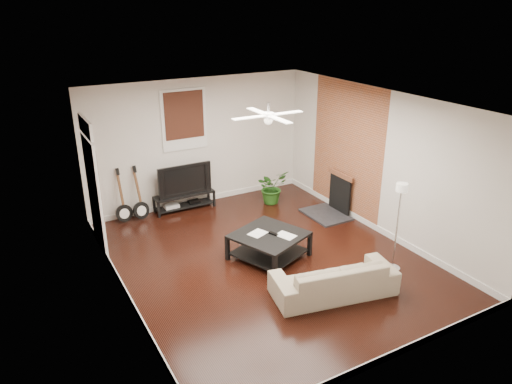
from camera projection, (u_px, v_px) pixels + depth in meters
room at (268, 186)px, 8.04m from camera, size 5.01×6.01×2.81m
brick_accent at (346, 150)px, 9.98m from camera, size 0.02×2.20×2.80m
fireplace at (333, 194)px, 10.20m from camera, size 0.80×1.10×0.92m
window_back at (184, 120)px, 10.11m from camera, size 1.00×0.06×1.30m
door_left at (94, 184)px, 8.53m from camera, size 0.08×1.00×2.50m
tv_stand at (185, 201)px, 10.54m from camera, size 1.32×0.35×0.37m
tv at (183, 179)px, 10.36m from camera, size 1.19×0.16×0.68m
coffee_table at (269, 246)px, 8.54m from camera, size 1.45×1.45×0.47m
sofa at (334, 278)px, 7.46m from camera, size 2.04×1.12×0.56m
floor_lamp at (397, 227)px, 7.96m from camera, size 0.31×0.31×1.58m
potted_plant at (272, 187)px, 10.82m from camera, size 0.78×0.71×0.76m
guitar_left at (122, 197)px, 9.76m from camera, size 0.39×0.30×1.16m
guitar_right at (140, 194)px, 9.90m from camera, size 0.41×0.33×1.16m
ceiling_fan at (268, 115)px, 7.60m from camera, size 1.24×1.24×0.32m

